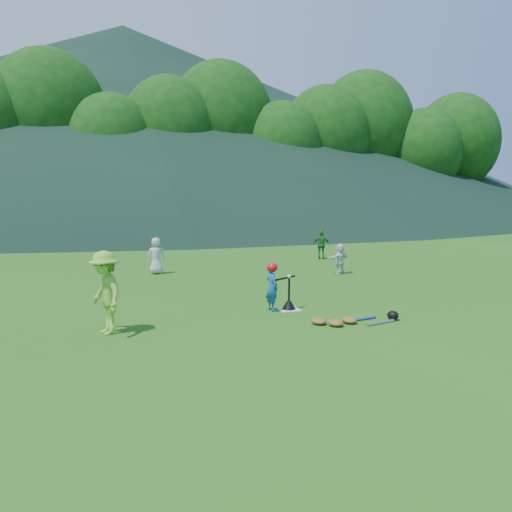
% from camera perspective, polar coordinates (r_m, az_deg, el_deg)
% --- Properties ---
extents(ground, '(120.00, 120.00, 0.00)m').
position_cam_1_polar(ground, '(10.93, 3.78, -6.17)').
color(ground, '#205914').
rests_on(ground, ground).
extents(home_plate, '(0.45, 0.45, 0.02)m').
position_cam_1_polar(home_plate, '(10.93, 3.78, -6.11)').
color(home_plate, silver).
rests_on(home_plate, ground).
extents(baseball, '(0.08, 0.08, 0.08)m').
position_cam_1_polar(baseball, '(10.79, 3.81, -2.34)').
color(baseball, white).
rests_on(baseball, batting_tee).
extents(batter_child, '(0.31, 0.41, 1.03)m').
position_cam_1_polar(batter_child, '(10.73, 1.84, -3.60)').
color(batter_child, '#14528E').
rests_on(batter_child, ground).
extents(adult_coach, '(0.85, 1.10, 1.50)m').
position_cam_1_polar(adult_coach, '(9.29, -16.83, -4.04)').
color(adult_coach, '#74BA36').
rests_on(adult_coach, ground).
extents(fielder_a, '(0.59, 0.40, 1.17)m').
position_cam_1_polar(fielder_a, '(16.22, -11.33, 0.03)').
color(fielder_a, '#B9B9B9').
rests_on(fielder_a, ground).
extents(fielder_c, '(0.71, 0.59, 1.13)m').
position_cam_1_polar(fielder_c, '(19.90, 7.51, 1.28)').
color(fielder_c, '#216F26').
rests_on(fielder_c, ground).
extents(fielder_d, '(0.94, 0.64, 0.98)m').
position_cam_1_polar(fielder_d, '(16.14, 9.57, -0.30)').
color(fielder_d, silver).
rests_on(fielder_d, ground).
extents(batting_tee, '(0.30, 0.30, 0.68)m').
position_cam_1_polar(batting_tee, '(10.90, 3.79, -5.50)').
color(batting_tee, black).
rests_on(batting_tee, home_plate).
extents(batter_gear, '(0.70, 0.33, 0.39)m').
position_cam_1_polar(batter_gear, '(10.67, 1.97, -1.40)').
color(batter_gear, red).
rests_on(batter_gear, ground).
extents(equipment_pile, '(1.80, 0.60, 0.19)m').
position_cam_1_polar(equipment_pile, '(9.93, 10.66, -7.20)').
color(equipment_pile, olive).
rests_on(equipment_pile, ground).
extents(outfield_fence, '(70.07, 0.08, 1.33)m').
position_cam_1_polar(outfield_fence, '(38.20, -11.06, 3.99)').
color(outfield_fence, gray).
rests_on(outfield_fence, ground).
extents(tree_line, '(70.04, 11.40, 14.82)m').
position_cam_1_polar(tree_line, '(44.36, -11.78, 14.05)').
color(tree_line, '#382314').
rests_on(tree_line, ground).
extents(distant_hills, '(155.00, 140.00, 32.00)m').
position_cam_1_polar(distant_hills, '(92.73, -19.52, 14.12)').
color(distant_hills, black).
rests_on(distant_hills, ground).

